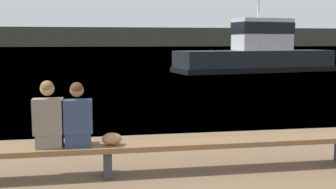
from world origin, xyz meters
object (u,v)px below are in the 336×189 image
at_px(bench_main, 107,150).
at_px(person_left, 49,120).
at_px(shopping_bag, 112,139).
at_px(tugboat_red, 257,55).
at_px(person_right, 78,120).

xyz_separation_m(bench_main, person_left, (-0.83, 0.01, 0.49)).
bearing_deg(shopping_bag, bench_main, 171.09).
xyz_separation_m(shopping_bag, tugboat_red, (10.43, 20.27, 0.52)).
relative_size(person_left, person_right, 1.03).
distance_m(bench_main, tugboat_red, 22.83).
bearing_deg(tugboat_red, person_left, 140.60).
distance_m(shopping_bag, tugboat_red, 22.81).
relative_size(bench_main, shopping_bag, 28.19).
height_order(person_left, tugboat_red, tugboat_red).
xyz_separation_m(bench_main, person_right, (-0.42, 0.02, 0.47)).
distance_m(person_left, shopping_bag, 0.96).
height_order(bench_main, shopping_bag, shopping_bag).
bearing_deg(person_right, shopping_bag, -3.05).
distance_m(bench_main, shopping_bag, 0.18).
xyz_separation_m(person_left, person_right, (0.41, 0.00, -0.02)).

